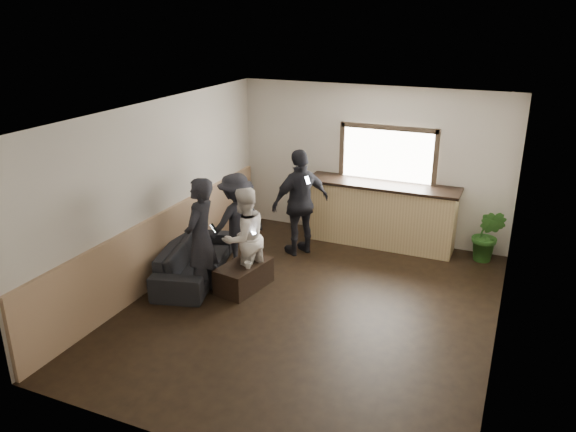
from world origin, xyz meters
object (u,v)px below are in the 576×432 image
at_px(coffee_table, 244,276).
at_px(cup_b, 248,265).
at_px(person_b, 244,238).
at_px(potted_plant, 488,235).
at_px(person_a, 201,238).
at_px(sofa, 194,259).
at_px(cup_a, 250,255).
at_px(person_d, 301,203).
at_px(bar_counter, 381,210).
at_px(person_c, 237,221).

distance_m(coffee_table, cup_b, 0.30).
bearing_deg(person_b, potted_plant, 149.87).
bearing_deg(coffee_table, person_b, 107.23).
bearing_deg(person_b, person_a, -15.23).
relative_size(sofa, cup_a, 16.64).
bearing_deg(person_d, cup_b, 31.64).
xyz_separation_m(bar_counter, potted_plant, (1.85, -0.05, -0.17)).
distance_m(cup_a, person_d, 1.46).
relative_size(cup_a, person_b, 0.08).
bearing_deg(person_a, bar_counter, 140.20).
bearing_deg(potted_plant, person_d, -163.37).
bearing_deg(person_b, person_d, -167.75).
height_order(person_b, person_c, person_c).
xyz_separation_m(cup_a, potted_plant, (3.32, 2.26, 0.03)).
xyz_separation_m(sofa, cup_a, (0.91, 0.18, 0.16)).
relative_size(cup_a, cup_b, 1.11).
height_order(potted_plant, person_b, person_b).
distance_m(sofa, person_b, 1.01).
xyz_separation_m(coffee_table, person_c, (-0.47, 0.67, 0.60)).
relative_size(sofa, potted_plant, 2.11).
xyz_separation_m(bar_counter, person_d, (-1.17, -0.95, 0.29)).
xyz_separation_m(person_b, person_d, (0.32, 1.48, 0.14)).
bearing_deg(cup_b, person_b, 128.03).
xyz_separation_m(person_a, person_c, (-0.00, 1.09, -0.11)).
xyz_separation_m(bar_counter, cup_b, (-1.33, -2.64, -0.19)).
bearing_deg(person_d, sofa, -1.15).
bearing_deg(coffee_table, cup_a, 91.64).
relative_size(bar_counter, cup_b, 24.86).
bearing_deg(coffee_table, person_d, 79.76).
relative_size(sofa, coffee_table, 2.22).
bearing_deg(coffee_table, bar_counter, 60.04).
height_order(cup_b, person_c, person_c).
height_order(coffee_table, person_a, person_a).
bearing_deg(person_d, potted_plant, 143.50).
relative_size(bar_counter, coffee_table, 2.99).
bearing_deg(potted_plant, bar_counter, 178.58).
height_order(bar_counter, person_a, bar_counter).
relative_size(cup_b, person_b, 0.07).
bearing_deg(person_b, cup_a, -167.04).
distance_m(coffee_table, potted_plant, 4.15).
bearing_deg(person_b, sofa, -61.92).
bearing_deg(person_d, person_a, 16.31).
relative_size(sofa, cup_b, 18.44).
bearing_deg(cup_b, cup_a, 112.35).
bearing_deg(person_b, bar_counter, 172.83).
bearing_deg(sofa, person_a, -151.04).
bearing_deg(cup_a, potted_plant, 34.23).
xyz_separation_m(person_c, person_d, (0.75, 0.91, 0.13)).
bearing_deg(cup_b, person_c, 127.60).
bearing_deg(sofa, bar_counter, -58.72).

